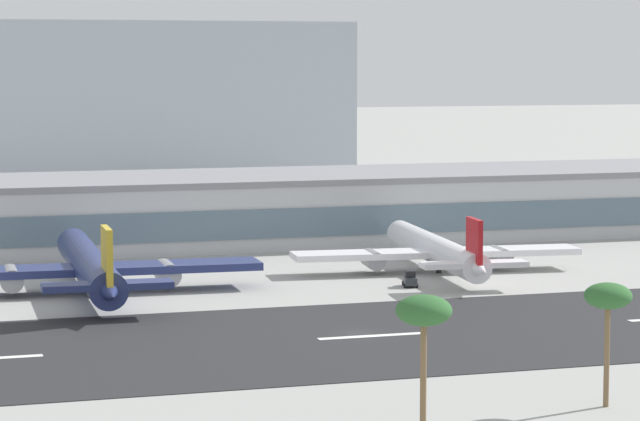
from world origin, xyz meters
TOP-DOWN VIEW (x-y plane):
  - ground_plane at (0.00, 0.00)m, footprint 1400.00×1400.00m
  - runway_strip at (0.00, -2.10)m, footprint 800.00×42.26m
  - runway_centreline_dash_4 at (0.67, -2.10)m, footprint 12.00×1.20m
  - terminal_building at (0.87, 83.17)m, footprint 198.19×30.32m
  - distant_hotel_block at (10.12, 190.32)m, footprint 95.75×32.59m
  - airliner_gold_tail_gate_0 at (-24.43, 36.06)m, footprint 44.94×51.99m
  - airliner_red_tail_gate_1 at (25.58, 40.62)m, footprint 41.96×45.71m
  - service_baggage_tug_0 at (17.26, 29.85)m, footprint 2.52×3.50m
  - palm_tree_2 at (-9.43, -44.26)m, footprint 4.55×4.55m
  - palm_tree_3 at (9.86, -38.76)m, footprint 4.20×4.20m

SIDE VIEW (x-z plane):
  - ground_plane at x=0.00m, z-range 0.00..0.00m
  - runway_strip at x=0.00m, z-range 0.00..0.08m
  - runway_centreline_dash_4 at x=0.67m, z-range 0.08..0.09m
  - service_baggage_tug_0 at x=17.26m, z-range -0.05..2.15m
  - airliner_red_tail_gate_1 at x=25.58m, z-range -1.74..7.81m
  - airliner_gold_tail_gate_0 at x=-24.43m, z-range -1.97..8.88m
  - terminal_building at x=0.87m, z-range 0.01..11.22m
  - palm_tree_3 at x=9.86m, z-range 4.07..15.06m
  - palm_tree_2 at x=-9.43m, z-range 4.33..16.03m
  - distant_hotel_block at x=10.12m, z-range 0.00..38.70m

